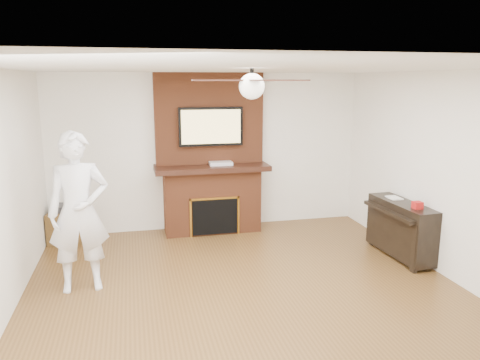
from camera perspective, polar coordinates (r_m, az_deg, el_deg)
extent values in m
cube|color=#543718|center=(5.40, 1.32, -15.17)|extent=(5.36, 5.86, 0.18)
cube|color=white|center=(4.81, 1.47, 14.56)|extent=(5.36, 5.86, 0.18)
cube|color=white|center=(7.67, -3.96, 3.55)|extent=(5.36, 0.18, 2.50)
cube|color=white|center=(2.45, 19.03, -16.10)|extent=(5.36, 0.18, 2.50)
cube|color=white|center=(6.11, 25.62, 0.20)|extent=(0.18, 5.86, 2.50)
cube|color=brown|center=(7.49, -3.45, -2.51)|extent=(1.50, 0.50, 1.00)
cube|color=black|center=(7.34, -3.47, 1.52)|extent=(1.78, 0.64, 0.08)
cube|color=brown|center=(7.42, -3.78, 7.47)|extent=(1.70, 0.20, 1.42)
cube|color=black|center=(7.30, -3.09, -4.48)|extent=(0.70, 0.06, 0.55)
cube|color=#BF8C2D|center=(7.21, -3.11, -2.29)|extent=(0.78, 0.02, 0.03)
cube|color=#BF8C2D|center=(7.24, -6.02, -4.67)|extent=(0.03, 0.02, 0.61)
cube|color=#BF8C2D|center=(7.36, -0.20, -4.31)|extent=(0.03, 0.02, 0.61)
cube|color=black|center=(7.29, -3.58, 6.52)|extent=(1.00, 0.07, 0.60)
cube|color=#E3C978|center=(7.25, -3.53, 6.49)|extent=(0.92, 0.01, 0.52)
cylinder|color=black|center=(4.80, 1.46, 12.66)|extent=(0.04, 0.04, 0.14)
sphere|color=white|center=(4.80, 1.46, 11.34)|extent=(0.26, 0.26, 0.26)
cube|color=black|center=(4.89, 5.28, 12.01)|extent=(0.55, 0.11, 0.01)
cube|color=black|center=(5.12, 0.51, 12.06)|extent=(0.11, 0.55, 0.01)
cube|color=black|center=(4.73, -2.50, 12.05)|extent=(0.55, 0.11, 0.01)
cube|color=black|center=(4.48, 2.55, 12.05)|extent=(0.11, 0.55, 0.01)
imported|color=white|center=(5.60, -19.06, -3.73)|extent=(0.71, 0.51, 1.84)
cube|color=#4F3516|center=(7.51, -20.26, -5.30)|extent=(0.56, 0.56, 0.47)
cube|color=#2C2C2E|center=(7.43, -20.42, -3.20)|extent=(0.42, 0.36, 0.09)
cube|color=black|center=(6.76, 19.07, -5.57)|extent=(0.40, 1.19, 0.73)
cube|color=black|center=(6.31, 20.56, -7.82)|extent=(0.05, 0.09, 0.64)
cube|color=black|center=(7.16, 15.92, -5.16)|extent=(0.05, 0.09, 0.64)
cube|color=black|center=(6.59, 17.74, -3.71)|extent=(0.18, 1.09, 0.05)
cube|color=silver|center=(6.85, 18.28, -2.07)|extent=(0.16, 0.23, 0.01)
cube|color=#B41716|center=(6.40, 20.81, -2.88)|extent=(0.11, 0.11, 0.09)
cube|color=silver|center=(7.33, -2.36, 2.04)|extent=(0.36, 0.21, 0.05)
cylinder|color=#DE511A|center=(7.45, -3.79, -6.04)|extent=(0.07, 0.07, 0.14)
cylinder|color=#428635|center=(7.45, -2.70, -6.20)|extent=(0.07, 0.07, 0.10)
cylinder|color=beige|center=(7.43, -3.07, -6.21)|extent=(0.08, 0.08, 0.11)
cylinder|color=#2D5088|center=(7.49, -1.86, -6.14)|extent=(0.06, 0.06, 0.08)
cylinder|color=#BD96A2|center=(7.46, -1.65, -6.11)|extent=(0.08, 0.08, 0.11)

